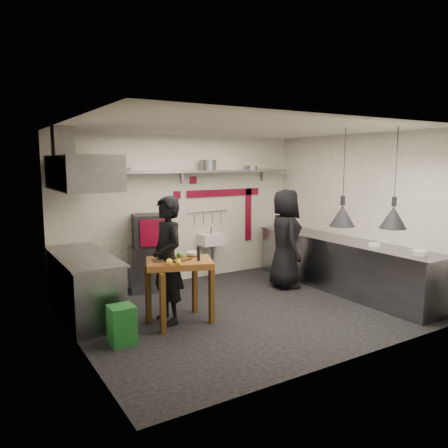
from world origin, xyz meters
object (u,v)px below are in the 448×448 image
combi_oven (149,231)px  prep_table (180,291)px  green_bin (122,325)px  oven_stand (147,268)px  chef_right (285,239)px  chef_left (167,260)px

combi_oven → prep_table: (-0.23, -1.71, -0.63)m
green_bin → prep_table: bearing=17.3°
oven_stand → green_bin: (-1.17, -2.07, -0.15)m
combi_oven → chef_right: (2.23, -1.08, -0.18)m
oven_stand → green_bin: oven_stand is taller
prep_table → chef_left: 0.49m
oven_stand → prep_table: 1.78m
oven_stand → chef_right: 2.57m
combi_oven → green_bin: (-1.19, -2.01, -0.84)m
oven_stand → green_bin: bearing=-105.7°
combi_oven → chef_left: size_ratio=0.32×
prep_table → chef_right: 2.57m
combi_oven → green_bin: bearing=-106.8°
oven_stand → chef_left: (-0.34, -1.66, 0.51)m
chef_left → chef_right: bearing=100.4°
combi_oven → chef_right: size_ratio=0.32×
chef_right → chef_left: bearing=120.6°
green_bin → prep_table: size_ratio=0.54×
prep_table → chef_left: (-0.14, 0.11, 0.45)m
chef_left → chef_right: 2.64m
green_bin → oven_stand: bearing=60.5°
chef_left → chef_right: (2.59, 0.52, -0.01)m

